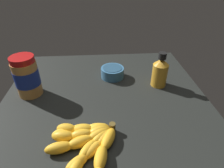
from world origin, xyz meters
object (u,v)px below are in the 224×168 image
object	(u,v)px
banana_bunch	(87,142)
small_bowl	(112,72)
honey_bottle	(160,72)
peanut_butter_jar	(27,77)

from	to	relation	value
banana_bunch	small_bowl	bearing A→B (deg)	-14.77
banana_bunch	small_bowl	xyz separation A→B (cm)	(38.08, -10.04, 0.85)
banana_bunch	small_bowl	size ratio (longest dim) A/B	2.29
honey_bottle	small_bowl	bearing A→B (deg)	67.47
peanut_butter_jar	honey_bottle	bearing A→B (deg)	-87.19
peanut_butter_jar	small_bowl	bearing A→B (deg)	-72.58
banana_bunch	small_bowl	distance (cm)	39.39
honey_bottle	peanut_butter_jar	bearing A→B (deg)	92.81
peanut_butter_jar	small_bowl	xyz separation A→B (cm)	(10.60, -33.77, -5.52)
peanut_butter_jar	small_bowl	distance (cm)	35.83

